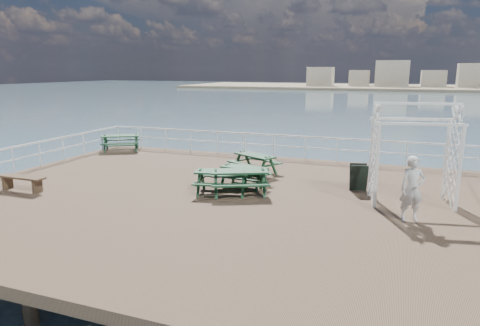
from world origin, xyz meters
name	(u,v)px	position (x,y,z in m)	size (l,w,h in m)	color
ground	(216,200)	(0.00, 0.00, -0.15)	(18.00, 14.00, 0.30)	brown
sea_backdrop	(428,84)	(12.54, 134.07, -0.51)	(300.00, 300.00, 9.20)	#3B5464
railing	(241,155)	(-0.07, 2.57, 0.87)	(17.77, 13.76, 1.10)	white
picnic_table_a	(121,139)	(-7.80, 5.64, 0.58)	(2.35, 2.22, 0.90)	#163D25
picnic_table_b	(255,160)	(0.18, 3.44, 0.55)	(2.23, 2.09, 0.86)	#163D25
picnic_table_c	(239,177)	(0.66, 0.47, 0.59)	(2.35, 2.17, 0.92)	#163D25
picnic_table_d	(222,177)	(0.09, 0.35, 0.56)	(2.06, 1.80, 0.87)	#163D25
picnic_table_e	(244,172)	(0.46, 1.46, 0.51)	(1.78, 1.50, 0.80)	#163D25
flat_bench_near	(22,180)	(-6.47, -1.81, 0.39)	(1.80, 0.43, 0.52)	brown
trellis_arbor	(413,160)	(5.99, 1.41, 1.39)	(2.73, 1.81, 3.13)	white
sandwich_board	(358,178)	(4.34, 2.28, 0.46)	(0.66, 0.56, 0.94)	black
person	(412,189)	(5.98, -0.28, 0.91)	(0.66, 0.43, 1.81)	silver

